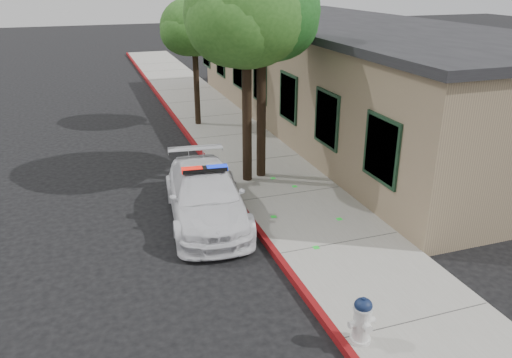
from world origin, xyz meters
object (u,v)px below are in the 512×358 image
(street_tree_near, at_px, (247,20))
(fire_hydrant, at_px, (362,320))
(street_tree_far, at_px, (195,30))
(street_tree_mid, at_px, (262,16))
(clapboard_building, at_px, (350,76))
(police_car, at_px, (206,196))

(street_tree_near, bearing_deg, fire_hydrant, -93.55)
(fire_hydrant, distance_m, street_tree_far, 14.53)
(street_tree_mid, bearing_deg, clapboard_building, 38.93)
(police_car, xyz_separation_m, street_tree_far, (1.77, 8.48, 3.27))
(clapboard_building, height_order, police_car, clapboard_building)
(clapboard_building, bearing_deg, street_tree_near, -142.13)
(police_car, height_order, street_tree_mid, street_tree_mid)
(fire_hydrant, relative_size, street_tree_near, 0.14)
(clapboard_building, distance_m, street_tree_mid, 7.41)
(clapboard_building, bearing_deg, fire_hydrant, -117.55)
(clapboard_building, xyz_separation_m, police_car, (-7.65, -6.51, -1.45))
(police_car, distance_m, street_tree_mid, 5.26)
(police_car, height_order, street_tree_near, street_tree_near)
(street_tree_near, distance_m, street_tree_far, 6.59)
(fire_hydrant, bearing_deg, police_car, 102.91)
(clapboard_building, xyz_separation_m, street_tree_mid, (-5.36, -4.32, 2.75))
(street_tree_near, height_order, street_tree_mid, street_tree_mid)
(street_tree_near, bearing_deg, police_car, -132.39)
(fire_hydrant, relative_size, street_tree_far, 0.17)
(street_tree_near, bearing_deg, clapboard_building, 37.87)
(clapboard_building, relative_size, police_car, 4.34)
(clapboard_building, height_order, street_tree_near, street_tree_near)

